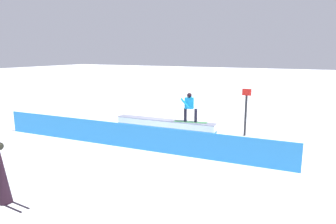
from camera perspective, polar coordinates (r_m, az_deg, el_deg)
ground_plane at (r=14.70m, az=-0.60°, el=-3.37°), size 120.00×120.00×0.00m
grind_box at (r=14.64m, az=-0.61°, el=-2.50°), size 5.10×0.78×0.50m
snowboarder at (r=13.96m, az=4.12°, el=1.06°), size 1.59×0.61×1.38m
safety_fence at (r=11.95m, az=-7.60°, el=-4.54°), size 12.57×0.68×0.97m
background_skier_left at (r=8.62m, az=-28.92°, el=-10.53°), size 1.60×0.35×1.59m
trail_marker at (r=13.84m, az=14.58°, el=0.18°), size 0.40×0.10×2.14m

